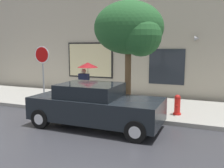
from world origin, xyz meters
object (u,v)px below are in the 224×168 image
at_px(pedestrian_with_umbrella, 86,71).
at_px(street_tree, 131,30).
at_px(parked_car, 95,106).
at_px(stop_sign, 43,63).
at_px(fire_hydrant, 177,105).

height_order(pedestrian_with_umbrella, street_tree, street_tree).
height_order(parked_car, street_tree, street_tree).
height_order(pedestrian_with_umbrella, stop_sign, stop_sign).
xyz_separation_m(fire_hydrant, street_tree, (-1.76, -0.34, 2.80)).
xyz_separation_m(parked_car, pedestrian_with_umbrella, (-1.61, 2.39, 0.89)).
bearing_deg(stop_sign, street_tree, 0.59).
bearing_deg(fire_hydrant, street_tree, -168.98).
distance_m(parked_car, fire_hydrant, 3.19).
relative_size(fire_hydrant, street_tree, 0.18).
xyz_separation_m(pedestrian_with_umbrella, stop_sign, (-1.81, -0.73, 0.36)).
distance_m(fire_hydrant, pedestrian_with_umbrella, 4.20).
height_order(fire_hydrant, street_tree, street_tree).
distance_m(street_tree, stop_sign, 4.31).
xyz_separation_m(parked_car, fire_hydrant, (2.44, 2.04, -0.20)).
bearing_deg(pedestrian_with_umbrella, parked_car, -56.11).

